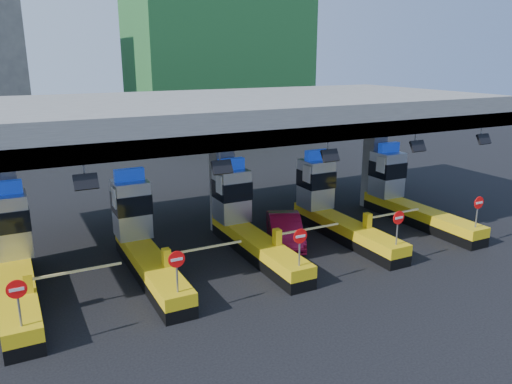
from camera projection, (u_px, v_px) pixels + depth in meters
name	position (u px, v px, depth m)	size (l,w,h in m)	color
ground	(248.00, 250.00, 23.90)	(120.00, 120.00, 0.00)	black
toll_canopy	(222.00, 116.00, 24.74)	(28.00, 12.09, 7.00)	slate
toll_lane_far_left	(14.00, 258.00, 19.38)	(4.43, 8.00, 4.16)	black
toll_lane_left	(141.00, 238.00, 21.57)	(4.43, 8.00, 4.16)	black
toll_lane_center	(245.00, 221.00, 23.77)	(4.43, 8.00, 4.16)	black
toll_lane_right	(331.00, 207.00, 25.96)	(4.43, 8.00, 4.16)	black
toll_lane_far_right	(404.00, 195.00, 28.16)	(4.43, 8.00, 4.16)	black
bg_building_scaffold	(216.00, 7.00, 52.93)	(18.00, 12.00, 28.00)	#1E5926
red_car	(285.00, 229.00, 24.60)	(1.52, 4.37, 1.44)	maroon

